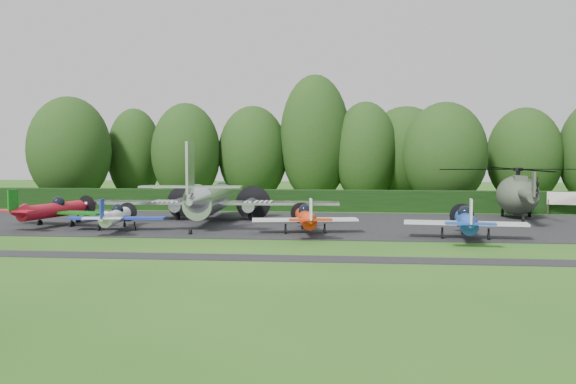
# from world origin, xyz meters

# --- Properties ---
(ground) EXTENTS (160.00, 160.00, 0.00)m
(ground) POSITION_xyz_m (0.00, 0.00, 0.00)
(ground) COLOR #234E15
(ground) RESTS_ON ground
(apron) EXTENTS (70.00, 18.00, 0.01)m
(apron) POSITION_xyz_m (0.00, 10.00, 0.00)
(apron) COLOR black
(apron) RESTS_ON ground
(taxiway_verge) EXTENTS (70.00, 2.00, 0.00)m
(taxiway_verge) POSITION_xyz_m (0.00, -6.00, 0.00)
(taxiway_verge) COLOR black
(taxiway_verge) RESTS_ON ground
(hedgerow) EXTENTS (90.00, 1.60, 2.00)m
(hedgerow) POSITION_xyz_m (0.00, 21.00, 0.00)
(hedgerow) COLOR black
(hedgerow) RESTS_ON ground
(transport_plane) EXTENTS (20.48, 15.70, 6.56)m
(transport_plane) POSITION_xyz_m (-3.52, 10.38, 1.83)
(transport_plane) COLOR silver
(transport_plane) RESTS_ON ground
(light_plane_red) EXTENTS (8.00, 8.41, 3.08)m
(light_plane_red) POSITION_xyz_m (-14.60, 6.24, 1.28)
(light_plane_red) COLOR #A30F1E
(light_plane_red) RESTS_ON ground
(light_plane_white) EXTENTS (6.82, 7.17, 2.62)m
(light_plane_white) POSITION_xyz_m (-8.86, 4.01, 1.09)
(light_plane_white) COLOR silver
(light_plane_white) RESTS_ON ground
(light_plane_orange) EXTENTS (7.23, 7.60, 2.78)m
(light_plane_orange) POSITION_xyz_m (4.57, 3.78, 1.16)
(light_plane_orange) COLOR red
(light_plane_orange) RESTS_ON ground
(light_plane_blue) EXTENTS (7.73, 8.13, 2.97)m
(light_plane_blue) POSITION_xyz_m (14.90, 2.04, 1.24)
(light_plane_blue) COLOR #1B43A4
(light_plane_blue) RESTS_ON ground
(helicopter) EXTENTS (13.27, 15.53, 4.27)m
(helicopter) POSITION_xyz_m (21.55, 15.98, 2.30)
(helicopter) COLOR #3D4737
(helicopter) RESTS_ON ground
(sign_board) EXTENTS (3.65, 0.14, 2.05)m
(sign_board) POSITION_xyz_m (26.81, 19.41, 1.39)
(sign_board) COLOR #3F3326
(sign_board) RESTS_ON ground
(tree_0) EXTENTS (7.52, 7.52, 10.92)m
(tree_0) POSITION_xyz_m (-10.47, 29.31, 5.45)
(tree_0) COLOR black
(tree_0) RESTS_ON ground
(tree_1) EXTENTS (8.49, 8.49, 10.63)m
(tree_1) POSITION_xyz_m (16.97, 26.70, 5.31)
(tree_1) COLOR black
(tree_1) RESTS_ON ground
(tree_2) EXTENTS (7.75, 7.75, 10.70)m
(tree_2) POSITION_xyz_m (-3.41, 31.51, 5.34)
(tree_2) COLOR black
(tree_2) RESTS_ON ground
(tree_3) EXTENTS (8.88, 8.88, 11.54)m
(tree_3) POSITION_xyz_m (-22.70, 27.03, 5.76)
(tree_3) COLOR black
(tree_3) RESTS_ON ground
(tree_5) EXTENTS (6.94, 6.94, 11.04)m
(tree_5) POSITION_xyz_m (9.07, 30.90, 5.51)
(tree_5) COLOR black
(tree_5) RESTS_ON ground
(tree_6) EXTENTS (7.83, 7.83, 10.26)m
(tree_6) POSITION_xyz_m (25.72, 30.43, 5.12)
(tree_6) COLOR black
(tree_6) RESTS_ON ground
(tree_7) EXTENTS (7.73, 7.73, 14.07)m
(tree_7) POSITION_xyz_m (3.53, 31.40, 7.02)
(tree_7) COLOR black
(tree_7) RESTS_ON ground
(tree_10) EXTENTS (6.31, 6.31, 10.61)m
(tree_10) POSITION_xyz_m (-17.60, 33.08, 5.29)
(tree_10) COLOR black
(tree_10) RESTS_ON ground
(tree_11) EXTENTS (9.53, 9.53, 10.71)m
(tree_11) POSITION_xyz_m (13.63, 33.90, 5.35)
(tree_11) COLOR black
(tree_11) RESTS_ON ground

